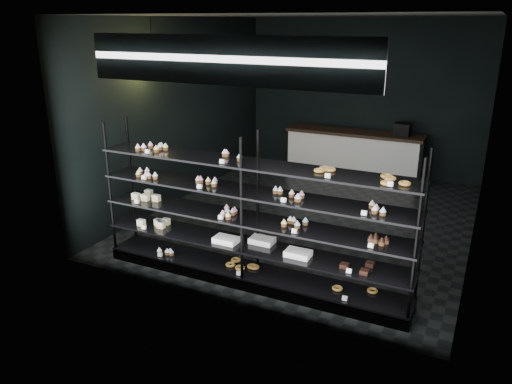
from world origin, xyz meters
TOP-DOWN VIEW (x-y plane):
  - room at (0.00, 0.00)m, footprint 5.01×6.01m
  - display_shelf at (0.04, -2.45)m, footprint 4.00×0.50m
  - signage at (0.00, -2.93)m, footprint 3.30×0.05m
  - pendant_lamp at (-2.20, -1.17)m, footprint 0.34×0.34m
  - service_counter at (0.01, 2.50)m, footprint 2.81×0.65m

SIDE VIEW (x-z plane):
  - service_counter at x=0.01m, z-range -0.11..1.12m
  - display_shelf at x=0.04m, z-range -0.33..1.58m
  - room at x=0.00m, z-range 0.00..3.20m
  - pendant_lamp at x=-2.20m, z-range 2.00..2.90m
  - signage at x=0.00m, z-range 2.50..3.00m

